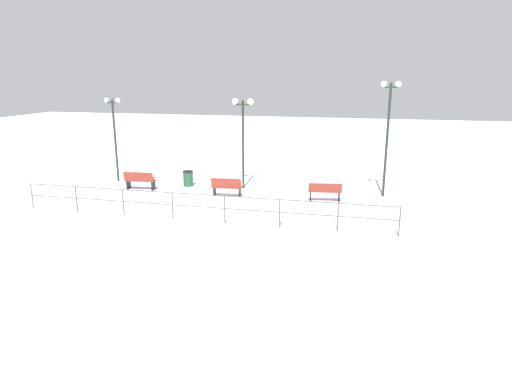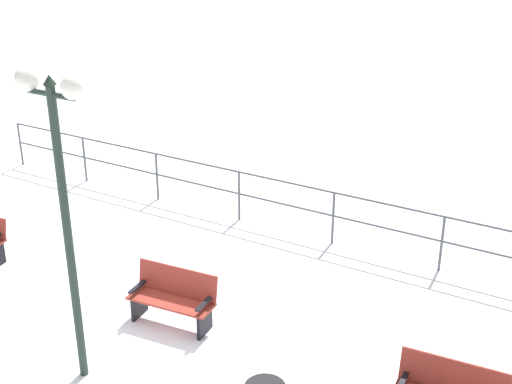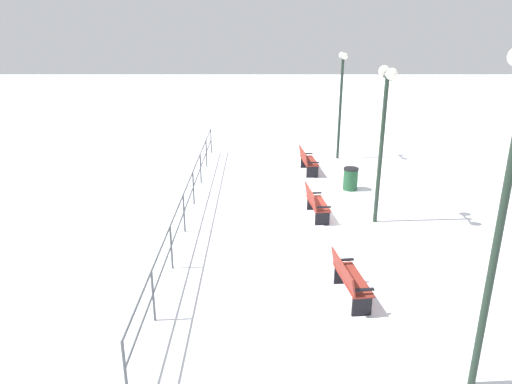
{
  "view_description": "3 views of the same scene",
  "coord_description": "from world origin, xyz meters",
  "px_view_note": "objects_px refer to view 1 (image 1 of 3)",
  "views": [
    {
      "loc": [
        -19.29,
        -5.89,
        5.45
      ],
      "look_at": [
        -2.57,
        -1.94,
        0.93
      ],
      "focal_mm": 31.45,
      "sensor_mm": 36.0,
      "label": 1
    },
    {
      "loc": [
        7.25,
        5.79,
        6.32
      ],
      "look_at": [
        -2.68,
        0.06,
        1.33
      ],
      "focal_mm": 49.16,
      "sensor_mm": 36.0,
      "label": 2
    },
    {
      "loc": [
        -1.96,
        -13.28,
        5.49
      ],
      "look_at": [
        -1.96,
        -1.73,
        1.4
      ],
      "focal_mm": 34.05,
      "sensor_mm": 36.0,
      "label": 3
    }
  ],
  "objects_px": {
    "bench_second": "(227,187)",
    "lamppost_far": "(114,125)",
    "lamppost_middle": "(243,123)",
    "bench_third": "(140,180)",
    "lamppost_near": "(389,119)",
    "bench_nearest": "(325,191)",
    "trash_bin": "(188,178)"
  },
  "relations": [
    {
      "from": "bench_second",
      "to": "lamppost_middle",
      "type": "relative_size",
      "value": 0.33
    },
    {
      "from": "lamppost_near",
      "to": "bench_second",
      "type": "bearing_deg",
      "value": 103.58
    },
    {
      "from": "bench_third",
      "to": "lamppost_far",
      "type": "height_order",
      "value": "lamppost_far"
    },
    {
      "from": "bench_second",
      "to": "lamppost_far",
      "type": "bearing_deg",
      "value": 70.13
    },
    {
      "from": "bench_third",
      "to": "lamppost_near",
      "type": "distance_m",
      "value": 11.95
    },
    {
      "from": "bench_nearest",
      "to": "lamppost_middle",
      "type": "distance_m",
      "value": 5.18
    },
    {
      "from": "lamppost_far",
      "to": "trash_bin",
      "type": "bearing_deg",
      "value": -92.92
    },
    {
      "from": "bench_nearest",
      "to": "lamppost_far",
      "type": "distance_m",
      "value": 11.33
    },
    {
      "from": "lamppost_middle",
      "to": "lamppost_far",
      "type": "height_order",
      "value": "lamppost_middle"
    },
    {
      "from": "bench_second",
      "to": "lamppost_near",
      "type": "xyz_separation_m",
      "value": [
        1.69,
        -7.0,
        3.09
      ]
    },
    {
      "from": "lamppost_middle",
      "to": "trash_bin",
      "type": "distance_m",
      "value": 3.99
    },
    {
      "from": "bench_second",
      "to": "trash_bin",
      "type": "height_order",
      "value": "bench_second"
    },
    {
      "from": "lamppost_far",
      "to": "lamppost_middle",
      "type": "bearing_deg",
      "value": -90.0
    },
    {
      "from": "bench_nearest",
      "to": "bench_second",
      "type": "height_order",
      "value": "bench_second"
    },
    {
      "from": "bench_nearest",
      "to": "lamppost_far",
      "type": "bearing_deg",
      "value": 74.9
    },
    {
      "from": "bench_nearest",
      "to": "lamppost_middle",
      "type": "bearing_deg",
      "value": 62.6
    },
    {
      "from": "trash_bin",
      "to": "bench_second",
      "type": "bearing_deg",
      "value": -120.94
    },
    {
      "from": "bench_third",
      "to": "bench_nearest",
      "type": "bearing_deg",
      "value": -94.73
    },
    {
      "from": "bench_nearest",
      "to": "lamppost_far",
      "type": "height_order",
      "value": "lamppost_far"
    },
    {
      "from": "bench_second",
      "to": "bench_third",
      "type": "xyz_separation_m",
      "value": [
        0.21,
        4.46,
        0.02
      ]
    },
    {
      "from": "lamppost_near",
      "to": "lamppost_far",
      "type": "distance_m",
      "value": 13.51
    },
    {
      "from": "bench_nearest",
      "to": "lamppost_far",
      "type": "xyz_separation_m",
      "value": [
        1.51,
        10.95,
        2.49
      ]
    },
    {
      "from": "lamppost_near",
      "to": "lamppost_middle",
      "type": "distance_m",
      "value": 6.67
    },
    {
      "from": "lamppost_near",
      "to": "bench_nearest",
      "type": "bearing_deg",
      "value": 120.7
    },
    {
      "from": "bench_nearest",
      "to": "trash_bin",
      "type": "distance_m",
      "value": 7.06
    },
    {
      "from": "bench_nearest",
      "to": "lamppost_near",
      "type": "relative_size",
      "value": 0.29
    },
    {
      "from": "lamppost_middle",
      "to": "trash_bin",
      "type": "bearing_deg",
      "value": 94.16
    },
    {
      "from": "lamppost_far",
      "to": "bench_third",
      "type": "bearing_deg",
      "value": -126.03
    },
    {
      "from": "bench_second",
      "to": "lamppost_near",
      "type": "relative_size",
      "value": 0.28
    },
    {
      "from": "bench_third",
      "to": "lamppost_far",
      "type": "xyz_separation_m",
      "value": [
        1.49,
        2.04,
        2.48
      ]
    },
    {
      "from": "bench_second",
      "to": "lamppost_far",
      "type": "distance_m",
      "value": 7.16
    },
    {
      "from": "bench_second",
      "to": "bench_third",
      "type": "bearing_deg",
      "value": 82.07
    }
  ]
}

